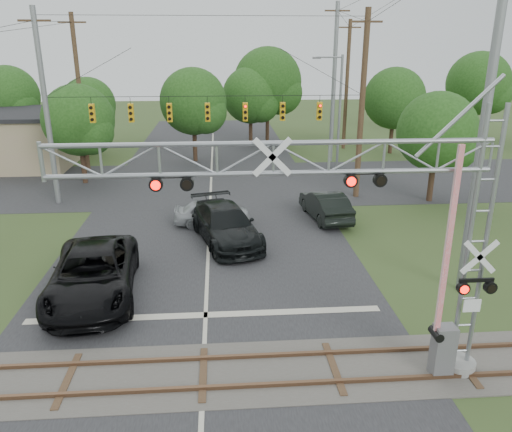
{
  "coord_description": "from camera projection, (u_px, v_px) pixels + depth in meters",
  "views": [
    {
      "loc": [
        0.65,
        -10.73,
        9.45
      ],
      "look_at": [
        2.01,
        7.5,
        3.14
      ],
      "focal_mm": 35.0,
      "sensor_mm": 36.0,
      "label": 1
    }
  ],
  "objects": [
    {
      "name": "ground",
      "position": [
        201.0,
        423.0,
        13.15
      ],
      "size": [
        160.0,
        160.0,
        0.0
      ],
      "primitive_type": "plane",
      "color": "#374A22",
      "rests_on": "ground"
    },
    {
      "name": "road_main",
      "position": [
        208.0,
        264.0,
        22.57
      ],
      "size": [
        14.0,
        90.0,
        0.02
      ],
      "primitive_type": "cube",
      "color": "#252427",
      "rests_on": "ground"
    },
    {
      "name": "road_cross",
      "position": [
        211.0,
        183.0,
        35.77
      ],
      "size": [
        90.0,
        12.0,
        0.02
      ],
      "primitive_type": "cube",
      "color": "#252427",
      "rests_on": "ground"
    },
    {
      "name": "railroad_track",
      "position": [
        203.0,
        374.0,
        15.02
      ],
      "size": [
        90.0,
        3.2,
        0.17
      ],
      "color": "#45413C",
      "rests_on": "ground"
    },
    {
      "name": "crossing_gantry",
      "position": [
        355.0,
        220.0,
        13.36
      ],
      "size": [
        12.12,
        1.03,
        8.03
      ],
      "color": "gray",
      "rests_on": "ground"
    },
    {
      "name": "traffic_signal_span",
      "position": [
        222.0,
        109.0,
        30.2
      ],
      "size": [
        19.34,
        0.36,
        11.5
      ],
      "color": "gray",
      "rests_on": "ground"
    },
    {
      "name": "pickup_black",
      "position": [
        93.0,
        274.0,
        19.43
      ],
      "size": [
        3.86,
        7.17,
        1.91
      ],
      "primitive_type": "imported",
      "rotation": [
        0.0,
        0.0,
        0.1
      ],
      "color": "black",
      "rests_on": "ground"
    },
    {
      "name": "car_dark",
      "position": [
        226.0,
        225.0,
        24.93
      ],
      "size": [
        4.1,
        6.7,
        1.81
      ],
      "primitive_type": "imported",
      "rotation": [
        0.0,
        0.0,
        0.27
      ],
      "color": "black",
      "rests_on": "ground"
    },
    {
      "name": "sedan_silver",
      "position": [
        212.0,
        212.0,
        27.42
      ],
      "size": [
        4.18,
        1.76,
        1.41
      ],
      "primitive_type": "imported",
      "rotation": [
        0.0,
        0.0,
        1.59
      ],
      "color": "#A0A4A7",
      "rests_on": "ground"
    },
    {
      "name": "suv_dark",
      "position": [
        325.0,
        205.0,
        28.3
      ],
      "size": [
        2.34,
        5.09,
        1.62
      ],
      "primitive_type": "imported",
      "rotation": [
        0.0,
        0.0,
        3.27
      ],
      "color": "black",
      "rests_on": "ground"
    },
    {
      "name": "streetlight",
      "position": [
        338.0,
        107.0,
        38.12
      ],
      "size": [
        2.33,
        0.24,
        8.73
      ],
      "color": "gray",
      "rests_on": "ground"
    },
    {
      "name": "utility_poles",
      "position": [
        256.0,
        97.0,
        32.62
      ],
      "size": [
        25.53,
        29.31,
        13.75
      ],
      "color": "#3E281C",
      "rests_on": "ground"
    },
    {
      "name": "treeline",
      "position": [
        236.0,
        96.0,
        43.98
      ],
      "size": [
        59.34,
        26.16,
        9.3
      ],
      "color": "#362518",
      "rests_on": "ground"
    }
  ]
}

